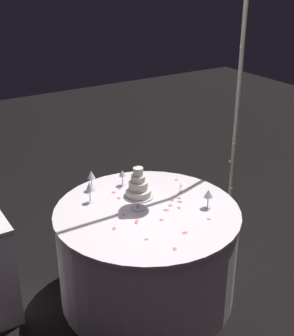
% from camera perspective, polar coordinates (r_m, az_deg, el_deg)
% --- Properties ---
extents(ground_plane, '(12.00, 12.00, 0.00)m').
position_cam_1_polar(ground_plane, '(3.80, 0.00, -14.97)').
color(ground_plane, black).
extents(decorative_arch, '(2.22, 0.06, 2.49)m').
position_cam_1_polar(decorative_arch, '(3.29, -2.82, 10.38)').
color(decorative_arch, '#B7B29E').
rests_on(decorative_arch, ground).
extents(main_table, '(1.35, 1.35, 0.74)m').
position_cam_1_polar(main_table, '(3.57, 0.00, -10.36)').
color(main_table, white).
rests_on(main_table, ground).
extents(tiered_cake, '(0.22, 0.22, 0.33)m').
position_cam_1_polar(tiered_cake, '(3.32, -1.08, -2.49)').
color(tiered_cake, silver).
rests_on(tiered_cake, main_table).
extents(wine_glass_0, '(0.06, 0.06, 0.16)m').
position_cam_1_polar(wine_glass_0, '(3.64, -6.82, -0.93)').
color(wine_glass_0, silver).
rests_on(wine_glass_0, main_table).
extents(wine_glass_1, '(0.06, 0.06, 0.17)m').
position_cam_1_polar(wine_glass_1, '(3.46, -7.03, -2.34)').
color(wine_glass_1, silver).
rests_on(wine_glass_1, main_table).
extents(wine_glass_2, '(0.06, 0.06, 0.13)m').
position_cam_1_polar(wine_glass_2, '(3.70, -3.03, -0.77)').
color(wine_glass_2, silver).
rests_on(wine_glass_2, main_table).
extents(wine_glass_3, '(0.07, 0.07, 0.14)m').
position_cam_1_polar(wine_glass_3, '(3.39, 7.49, -3.20)').
color(wine_glass_3, silver).
rests_on(wine_glass_3, main_table).
extents(cake_knife, '(0.21, 0.24, 0.01)m').
position_cam_1_polar(cake_knife, '(3.68, 4.14, -2.51)').
color(cake_knife, silver).
rests_on(cake_knife, main_table).
extents(rose_petal_0, '(0.04, 0.04, 0.00)m').
position_cam_1_polar(rose_petal_0, '(3.26, 1.78, -6.32)').
color(rose_petal_0, '#EA6B84').
rests_on(rose_petal_0, main_table).
extents(rose_petal_1, '(0.03, 0.04, 0.00)m').
position_cam_1_polar(rose_petal_1, '(3.44, 2.89, -4.56)').
color(rose_petal_1, '#EA6B84').
rests_on(rose_petal_1, main_table).
extents(rose_petal_2, '(0.03, 0.04, 0.00)m').
position_cam_1_polar(rose_petal_2, '(3.54, -3.47, -3.69)').
color(rose_petal_2, '#EA6B84').
rests_on(rose_petal_2, main_table).
extents(rose_petal_3, '(0.03, 0.04, 0.00)m').
position_cam_1_polar(rose_petal_3, '(3.54, -2.56, -3.73)').
color(rose_petal_3, '#EA6B84').
rests_on(rose_petal_3, main_table).
extents(rose_petal_4, '(0.03, 0.03, 0.00)m').
position_cam_1_polar(rose_petal_4, '(3.44, 2.81, -4.63)').
color(rose_petal_4, '#EA6B84').
rests_on(rose_petal_4, main_table).
extents(rose_petal_5, '(0.04, 0.04, 0.00)m').
position_cam_1_polar(rose_petal_5, '(2.97, 3.41, -9.81)').
color(rose_petal_5, '#EA6B84').
rests_on(rose_petal_5, main_table).
extents(rose_petal_6, '(0.05, 0.05, 0.00)m').
position_cam_1_polar(rose_petal_6, '(3.38, 2.35, -5.14)').
color(rose_petal_6, '#EA6B84').
rests_on(rose_petal_6, main_table).
extents(rose_petal_7, '(0.04, 0.03, 0.00)m').
position_cam_1_polar(rose_petal_7, '(3.25, -1.24, -6.43)').
color(rose_petal_7, '#EA6B84').
rests_on(rose_petal_7, main_table).
extents(rose_petal_8, '(0.03, 0.03, 0.00)m').
position_cam_1_polar(rose_petal_8, '(3.05, -0.07, -8.68)').
color(rose_petal_8, '#EA6B84').
rests_on(rose_petal_8, main_table).
extents(rose_petal_9, '(0.02, 0.03, 0.00)m').
position_cam_1_polar(rose_petal_9, '(3.33, -2.86, -5.68)').
color(rose_petal_9, '#EA6B84').
rests_on(rose_petal_9, main_table).
extents(rose_petal_10, '(0.02, 0.03, 0.00)m').
position_cam_1_polar(rose_petal_10, '(3.33, -3.74, -5.70)').
color(rose_petal_10, '#EA6B84').
rests_on(rose_petal_10, main_table).
extents(rose_petal_11, '(0.04, 0.05, 0.00)m').
position_cam_1_polar(rose_petal_11, '(3.17, -4.04, -7.36)').
color(rose_petal_11, '#EA6B84').
rests_on(rose_petal_11, main_table).
extents(rose_petal_12, '(0.03, 0.04, 0.00)m').
position_cam_1_polar(rose_petal_12, '(3.23, -1.32, -6.70)').
color(rose_petal_12, '#EA6B84').
rests_on(rose_petal_12, main_table).
extents(rose_petal_13, '(0.03, 0.03, 0.00)m').
position_cam_1_polar(rose_petal_13, '(3.30, 7.54, -6.19)').
color(rose_petal_13, '#EA6B84').
rests_on(rose_petal_13, main_table).
extents(rose_petal_14, '(0.03, 0.03, 0.00)m').
position_cam_1_polar(rose_petal_14, '(3.51, 3.09, -4.00)').
color(rose_petal_14, '#EA6B84').
rests_on(rose_petal_14, main_table).
extents(rose_petal_15, '(0.04, 0.03, 0.00)m').
position_cam_1_polar(rose_petal_15, '(3.13, 4.66, -7.87)').
color(rose_petal_15, '#EA6B84').
rests_on(rose_petal_15, main_table).
extents(rose_petal_16, '(0.03, 0.04, 0.00)m').
position_cam_1_polar(rose_petal_16, '(3.41, 3.92, -4.85)').
color(rose_petal_16, '#EA6B84').
rests_on(rose_petal_16, main_table).
extents(rose_petal_17, '(0.04, 0.03, 0.00)m').
position_cam_1_polar(rose_petal_17, '(3.83, 3.61, -1.42)').
color(rose_petal_17, '#EA6B84').
rests_on(rose_petal_17, main_table).
extents(rose_petal_18, '(0.04, 0.05, 0.00)m').
position_cam_1_polar(rose_petal_18, '(3.63, -4.10, -2.98)').
color(rose_petal_18, '#EA6B84').
rests_on(rose_petal_18, main_table).
extents(rose_petal_19, '(0.04, 0.03, 0.00)m').
position_cam_1_polar(rose_petal_19, '(3.68, -3.42, -2.52)').
color(rose_petal_19, '#EA6B84').
rests_on(rose_petal_19, main_table).
extents(rose_petal_20, '(0.04, 0.05, 0.00)m').
position_cam_1_polar(rose_petal_20, '(3.50, 4.00, -4.12)').
color(rose_petal_20, '#EA6B84').
rests_on(rose_petal_20, main_table).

